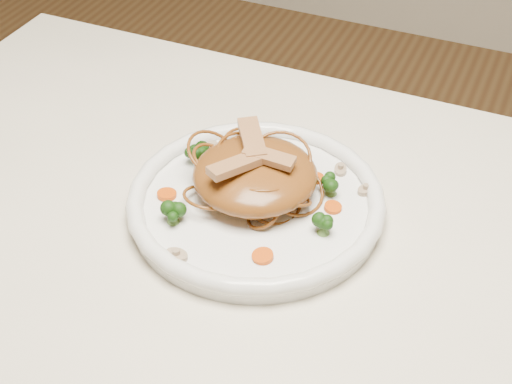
% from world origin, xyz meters
% --- Properties ---
extents(table, '(1.20, 0.80, 0.75)m').
position_xyz_m(table, '(0.00, 0.00, 0.65)').
color(table, beige).
rests_on(table, ground).
extents(plate, '(0.35, 0.35, 0.02)m').
position_xyz_m(plate, '(-0.07, 0.08, 0.76)').
color(plate, white).
rests_on(plate, table).
extents(noodle_mound, '(0.17, 0.17, 0.05)m').
position_xyz_m(noodle_mound, '(-0.08, 0.10, 0.79)').
color(noodle_mound, brown).
rests_on(noodle_mound, plate).
extents(chicken_a, '(0.06, 0.02, 0.01)m').
position_xyz_m(chicken_a, '(-0.06, 0.10, 0.82)').
color(chicken_a, tan).
rests_on(chicken_a, noodle_mound).
extents(chicken_b, '(0.06, 0.07, 0.01)m').
position_xyz_m(chicken_b, '(-0.09, 0.12, 0.82)').
color(chicken_b, tan).
rests_on(chicken_b, noodle_mound).
extents(chicken_c, '(0.05, 0.07, 0.01)m').
position_xyz_m(chicken_c, '(-0.09, 0.07, 0.82)').
color(chicken_c, tan).
rests_on(chicken_c, noodle_mound).
extents(broccoli_0, '(0.03, 0.03, 0.03)m').
position_xyz_m(broccoli_0, '(0.00, 0.13, 0.78)').
color(broccoli_0, '#183C0C').
rests_on(broccoli_0, plate).
extents(broccoli_1, '(0.02, 0.02, 0.03)m').
position_xyz_m(broccoli_1, '(-0.17, 0.12, 0.78)').
color(broccoli_1, '#183C0C').
rests_on(broccoli_1, plate).
extents(broccoli_2, '(0.03, 0.03, 0.03)m').
position_xyz_m(broccoli_2, '(-0.14, 0.02, 0.78)').
color(broccoli_2, '#183C0C').
rests_on(broccoli_2, plate).
extents(broccoli_3, '(0.04, 0.04, 0.03)m').
position_xyz_m(broccoli_3, '(0.02, 0.07, 0.78)').
color(broccoli_3, '#183C0C').
rests_on(broccoli_3, plate).
extents(carrot_0, '(0.02, 0.02, 0.00)m').
position_xyz_m(carrot_0, '(-0.02, 0.15, 0.77)').
color(carrot_0, '#E35908').
rests_on(carrot_0, plate).
extents(carrot_1, '(0.02, 0.02, 0.00)m').
position_xyz_m(carrot_1, '(-0.17, 0.05, 0.77)').
color(carrot_1, '#E35908').
rests_on(carrot_1, plate).
extents(carrot_2, '(0.03, 0.03, 0.00)m').
position_xyz_m(carrot_2, '(0.01, 0.11, 0.77)').
color(carrot_2, '#E35908').
rests_on(carrot_2, plate).
extents(carrot_3, '(0.02, 0.02, 0.00)m').
position_xyz_m(carrot_3, '(-0.12, 0.16, 0.77)').
color(carrot_3, '#E35908').
rests_on(carrot_3, plate).
extents(carrot_4, '(0.03, 0.03, 0.00)m').
position_xyz_m(carrot_4, '(-0.03, 0.00, 0.77)').
color(carrot_4, '#E35908').
rests_on(carrot_4, plate).
extents(mushroom_0, '(0.02, 0.02, 0.01)m').
position_xyz_m(mushroom_0, '(-0.11, -0.03, 0.77)').
color(mushroom_0, tan).
rests_on(mushroom_0, plate).
extents(mushroom_1, '(0.03, 0.03, 0.01)m').
position_xyz_m(mushroom_1, '(0.04, 0.15, 0.77)').
color(mushroom_1, tan).
rests_on(mushroom_1, plate).
extents(mushroom_2, '(0.04, 0.04, 0.01)m').
position_xyz_m(mushroom_2, '(-0.16, 0.15, 0.77)').
color(mushroom_2, tan).
rests_on(mushroom_2, plate).
extents(mushroom_3, '(0.03, 0.03, 0.01)m').
position_xyz_m(mushroom_3, '(-0.00, 0.18, 0.77)').
color(mushroom_3, tan).
rests_on(mushroom_3, plate).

